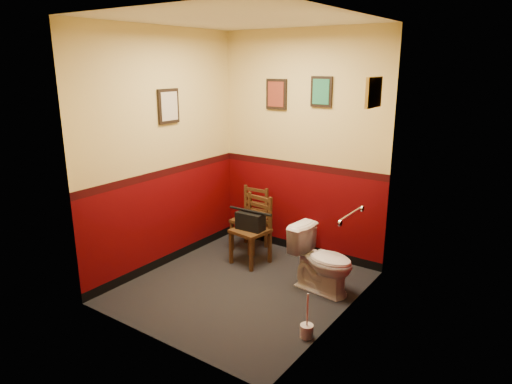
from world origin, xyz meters
The scene contains 17 objects.
floor centered at (0.00, 0.00, 0.00)m, with size 2.20×2.40×0.00m, color black.
ceiling centered at (0.00, 0.00, 2.70)m, with size 2.20×2.40×0.00m, color silver.
wall_back centered at (0.00, 1.20, 1.35)m, with size 2.20×2.70×0.00m, color #4F0306.
wall_front centered at (0.00, -1.20, 1.35)m, with size 2.20×2.70×0.00m, color #4F0306.
wall_left centered at (-1.10, 0.00, 1.35)m, with size 2.40×2.70×0.00m, color #4F0306.
wall_right centered at (1.10, 0.00, 1.35)m, with size 2.40×2.70×0.00m, color #4F0306.
grab_bar centered at (1.07, 0.25, 0.95)m, with size 0.05×0.56×0.06m.
framed_print_back_a centered at (-0.35, 1.18, 1.95)m, with size 0.28×0.04×0.36m.
framed_print_back_b centered at (0.25, 1.18, 2.00)m, with size 0.26×0.04×0.34m.
framed_print_left centered at (-1.08, 0.10, 1.85)m, with size 0.04×0.30×0.38m.
framed_print_right centered at (1.08, 0.60, 2.05)m, with size 0.04×0.34×0.28m.
toilet centered at (0.72, 0.42, 0.34)m, with size 0.38×0.69×0.67m, color white.
toilet_brush centered at (1.01, -0.42, 0.07)m, with size 0.12×0.12×0.42m.
chair_left centered at (-0.55, 0.92, 0.40)m, with size 0.38×0.38×0.79m.
chair_right centered at (-0.29, 0.59, 0.41)m, with size 0.43×0.43×0.82m.
handbag centered at (-0.29, 0.55, 0.53)m, with size 0.33×0.17×0.24m.
tp_stack centered at (0.20, 1.08, 0.18)m, with size 0.24×0.15×0.42m.
Camera 1 is at (2.65, -3.54, 2.31)m, focal length 32.00 mm.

